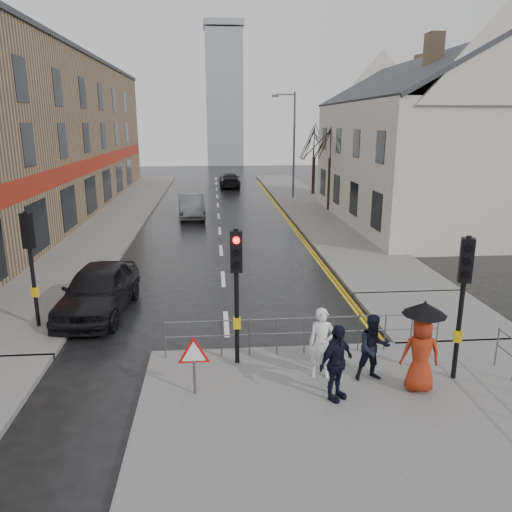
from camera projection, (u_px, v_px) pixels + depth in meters
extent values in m
plane|color=black|center=(230.00, 371.00, 12.24)|extent=(120.00, 120.00, 0.00)
cube|color=#605E5B|center=(400.00, 453.00, 9.10)|extent=(10.00, 9.00, 0.14)
cube|color=#605E5B|center=(122.00, 211.00, 33.82)|extent=(4.00, 44.00, 0.14)
cube|color=#605E5B|center=(306.00, 204.00, 36.81)|extent=(4.00, 40.00, 0.14)
cube|color=#605E5B|center=(433.00, 315.00, 15.65)|extent=(4.00, 4.20, 0.14)
cube|color=#876B4D|center=(24.00, 137.00, 31.13)|extent=(8.00, 42.00, 10.00)
cube|color=beige|center=(420.00, 164.00, 29.64)|extent=(9.00, 16.00, 7.00)
cube|color=#876B4D|center=(433.00, 52.00, 24.19)|extent=(0.70, 0.90, 1.80)
cube|color=#876B4D|center=(421.00, 69.00, 32.11)|extent=(0.70, 0.90, 1.80)
cube|color=#95979D|center=(224.00, 99.00, 69.69)|extent=(5.00, 5.00, 18.00)
cylinder|color=black|center=(237.00, 298.00, 11.97)|extent=(0.11, 0.11, 3.40)
cube|color=black|center=(236.00, 251.00, 11.68)|extent=(0.28, 0.22, 1.00)
cylinder|color=#FF0C07|center=(236.00, 240.00, 11.46)|extent=(0.16, 0.04, 0.16)
cylinder|color=black|center=(236.00, 253.00, 11.54)|extent=(0.16, 0.04, 0.16)
cylinder|color=black|center=(237.00, 265.00, 11.62)|extent=(0.16, 0.04, 0.16)
cube|color=gold|center=(237.00, 323.00, 12.14)|extent=(0.18, 0.14, 0.28)
cylinder|color=black|center=(461.00, 309.00, 11.23)|extent=(0.11, 0.11, 3.40)
cube|color=black|center=(466.00, 260.00, 10.93)|extent=(0.34, 0.30, 1.00)
cylinder|color=black|center=(469.00, 249.00, 10.72)|extent=(0.16, 0.09, 0.16)
cylinder|color=black|center=(467.00, 262.00, 10.80)|extent=(0.16, 0.09, 0.16)
cylinder|color=black|center=(466.00, 275.00, 10.88)|extent=(0.16, 0.09, 0.16)
cube|color=gold|center=(458.00, 336.00, 11.40)|extent=(0.22, 0.19, 0.28)
cylinder|color=black|center=(32.00, 270.00, 14.20)|extent=(0.11, 0.11, 3.40)
cube|color=black|center=(27.00, 231.00, 13.90)|extent=(0.34, 0.30, 1.00)
cylinder|color=black|center=(30.00, 219.00, 13.95)|extent=(0.16, 0.09, 0.16)
cylinder|color=black|center=(31.00, 230.00, 14.03)|extent=(0.16, 0.09, 0.16)
cylinder|color=black|center=(32.00, 240.00, 14.11)|extent=(0.16, 0.09, 0.16)
cube|color=gold|center=(35.00, 292.00, 14.37)|extent=(0.22, 0.19, 0.28)
cylinder|color=#595B5E|center=(165.00, 339.00, 12.52)|extent=(0.04, 0.04, 1.00)
cylinder|color=#595B5E|center=(438.00, 330.00, 13.11)|extent=(0.04, 0.04, 1.00)
cylinder|color=#595B5E|center=(305.00, 318.00, 12.70)|extent=(7.10, 0.04, 0.04)
cylinder|color=#595B5E|center=(304.00, 333.00, 12.80)|extent=(7.10, 0.04, 0.04)
cylinder|color=#595B5E|center=(497.00, 346.00, 12.13)|extent=(0.04, 0.04, 1.00)
cylinder|color=#595B5E|center=(195.00, 376.00, 10.88)|extent=(0.06, 0.06, 0.85)
cylinder|color=red|center=(194.00, 354.00, 10.74)|extent=(0.80, 0.03, 0.80)
cylinder|color=white|center=(194.00, 354.00, 10.72)|extent=(0.60, 0.03, 0.60)
cylinder|color=#595B5E|center=(294.00, 146.00, 38.60)|extent=(0.16, 0.16, 8.00)
cylinder|color=#595B5E|center=(286.00, 94.00, 37.56)|extent=(1.40, 0.10, 0.10)
cube|color=#595B5E|center=(275.00, 96.00, 37.52)|extent=(0.50, 0.25, 0.18)
cylinder|color=black|center=(330.00, 184.00, 33.54)|extent=(0.26, 0.26, 3.50)
cylinder|color=black|center=(313.00, 176.00, 41.34)|extent=(0.26, 0.26, 3.00)
imported|color=silver|center=(322.00, 343.00, 11.51)|extent=(0.66, 0.48, 1.68)
imported|color=black|center=(373.00, 348.00, 11.39)|extent=(0.80, 0.64, 1.59)
imported|color=#9C2912|center=(421.00, 354.00, 10.93)|extent=(0.91, 0.65, 1.73)
cylinder|color=black|center=(421.00, 350.00, 10.91)|extent=(0.02, 0.02, 1.93)
cone|color=black|center=(425.00, 308.00, 10.66)|extent=(0.96, 0.96, 0.28)
imported|color=black|center=(336.00, 363.00, 10.56)|extent=(1.05, 0.93, 1.70)
imported|color=black|center=(98.00, 290.00, 15.77)|extent=(2.24, 4.78, 1.58)
imported|color=#4C4F52|center=(191.00, 206.00, 31.84)|extent=(1.92, 4.54, 1.46)
imported|color=black|center=(230.00, 180.00, 46.68)|extent=(1.94, 4.58, 1.32)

